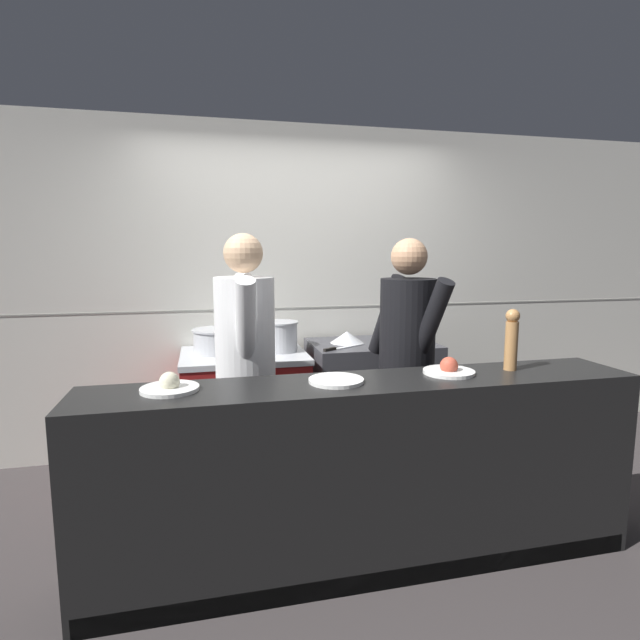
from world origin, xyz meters
TOP-DOWN VIEW (x-y plane):
  - ground_plane at (0.00, 0.00)m, footprint 14.00×14.00m
  - wall_back_tiled at (0.00, 1.45)m, footprint 8.00×0.06m
  - oven_range at (-0.48, 1.05)m, footprint 0.90×0.71m
  - prep_counter at (0.51, 1.05)m, footprint 0.95×0.65m
  - pass_counter at (0.03, -0.28)m, footprint 2.80×0.45m
  - stock_pot at (-0.66, 1.10)m, footprint 0.36×0.36m
  - sauce_pot at (-0.21, 1.05)m, footprint 0.27×0.27m
  - mixing_bowl_steel at (0.32, 1.08)m, footprint 0.26×0.26m
  - chefs_knife at (0.21, 0.87)m, footprint 0.36×0.23m
  - plated_dish_main at (-0.92, -0.23)m, footprint 0.27×0.27m
  - plated_dish_appetiser at (-0.13, -0.26)m, footprint 0.27×0.27m
  - plated_dish_dessert at (0.49, -0.23)m, footprint 0.27×0.27m
  - pepper_mill at (0.85, -0.23)m, footprint 0.07×0.07m
  - chef_head_cook at (-0.52, 0.33)m, footprint 0.37×0.75m
  - chef_sous at (0.48, 0.30)m, footprint 0.43×0.73m

SIDE VIEW (x-z plane):
  - ground_plane at x=0.00m, z-range 0.00..0.00m
  - oven_range at x=-0.48m, z-range 0.00..0.87m
  - prep_counter at x=0.51m, z-range 0.00..0.91m
  - pass_counter at x=0.03m, z-range 0.00..0.97m
  - chefs_knife at x=0.21m, z-range 0.90..0.92m
  - chef_sous at x=0.48m, z-range 0.10..1.79m
  - mixing_bowl_steel at x=0.32m, z-range 0.91..1.00m
  - chef_head_cook at x=-0.52m, z-range 0.10..1.81m
  - stock_pot at x=-0.66m, z-range 0.88..1.05m
  - plated_dish_appetiser at x=-0.13m, z-range 0.98..0.99m
  - sauce_pot at x=-0.21m, z-range 0.88..1.10m
  - plated_dish_main at x=-0.92m, z-range 0.95..1.05m
  - plated_dish_dessert at x=0.49m, z-range 0.95..1.05m
  - pepper_mill at x=0.85m, z-range 0.98..1.32m
  - wall_back_tiled at x=0.00m, z-range 0.00..2.60m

